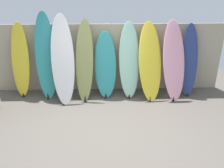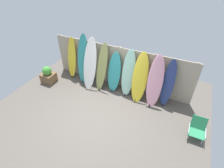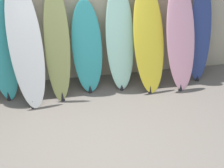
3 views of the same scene
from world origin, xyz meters
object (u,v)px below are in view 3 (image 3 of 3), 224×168
object	(u,v)px
surfboard_teal_4	(87,48)
surfboard_seafoam_5	(120,39)
surfboard_pink_7	(181,37)
surfboard_navy_8	(200,34)
surfboard_white_2	(26,46)
surfboard_yellow_6	(149,40)
surfboard_olive_3	(57,46)

from	to	relation	value
surfboard_teal_4	surfboard_seafoam_5	distance (m)	0.61
surfboard_teal_4	surfboard_pink_7	bearing A→B (deg)	-3.83
surfboard_pink_7	surfboard_navy_8	bearing A→B (deg)	19.89
surfboard_white_2	surfboard_yellow_6	distance (m)	2.15
surfboard_seafoam_5	surfboard_navy_8	distance (m)	1.55
surfboard_teal_4	surfboard_white_2	bearing A→B (deg)	-171.44
surfboard_seafoam_5	surfboard_navy_8	size ratio (longest dim) A/B	1.03
surfboard_seafoam_5	surfboard_white_2	bearing A→B (deg)	-173.77
surfboard_olive_3	surfboard_pink_7	bearing A→B (deg)	-0.56
surfboard_pink_7	surfboard_white_2	bearing A→B (deg)	-179.11
surfboard_white_2	surfboard_seafoam_5	size ratio (longest dim) A/B	1.11
surfboard_teal_4	surfboard_olive_3	bearing A→B (deg)	-169.94
surfboard_olive_3	surfboard_seafoam_5	xyz separation A→B (m)	(1.12, 0.11, -0.03)
surfboard_seafoam_5	surfboard_pink_7	distance (m)	1.11
surfboard_white_2	surfboard_pink_7	xyz separation A→B (m)	(2.74, 0.04, -0.07)
surfboard_white_2	surfboard_seafoam_5	world-z (taller)	surfboard_white_2
surfboard_white_2	surfboard_pink_7	world-z (taller)	surfboard_white_2
surfboard_navy_8	surfboard_olive_3	bearing A→B (deg)	-176.98
surfboard_white_2	surfboard_teal_4	size ratio (longest dim) A/B	1.26
surfboard_olive_3	surfboard_teal_4	xyz separation A→B (m)	(0.52, 0.09, -0.15)
surfboard_teal_4	surfboard_seafoam_5	bearing A→B (deg)	2.15
surfboard_white_2	surfboard_yellow_6	world-z (taller)	surfboard_white_2
surfboard_olive_3	surfboard_navy_8	world-z (taller)	surfboard_olive_3
surfboard_pink_7	surfboard_yellow_6	bearing A→B (deg)	177.51
surfboard_yellow_6	surfboard_pink_7	distance (m)	0.59
surfboard_olive_3	surfboard_seafoam_5	size ratio (longest dim) A/B	1.04
surfboard_teal_4	surfboard_yellow_6	xyz separation A→B (m)	(1.11, -0.09, 0.11)
surfboard_pink_7	surfboard_navy_8	size ratio (longest dim) A/B	1.06
surfboard_white_2	surfboard_olive_3	distance (m)	0.53
surfboard_teal_4	surfboard_pink_7	distance (m)	1.71
surfboard_white_2	surfboard_navy_8	xyz separation A→B (m)	(3.18, 0.20, -0.13)
surfboard_white_2	surfboard_pink_7	distance (m)	2.74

